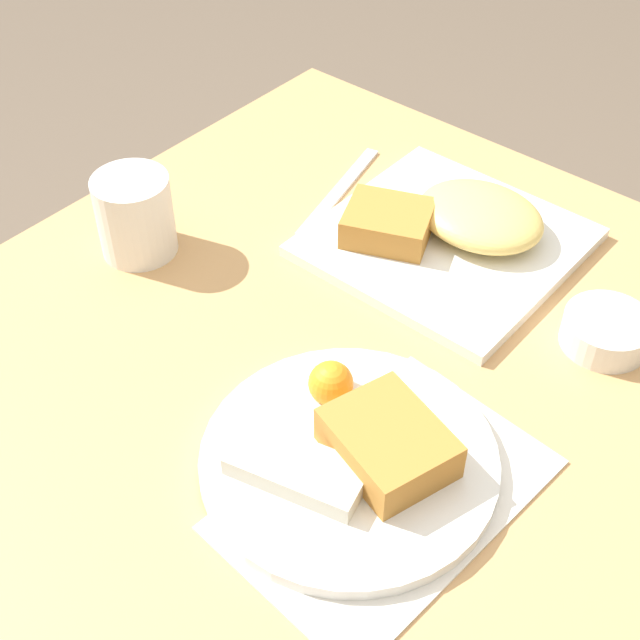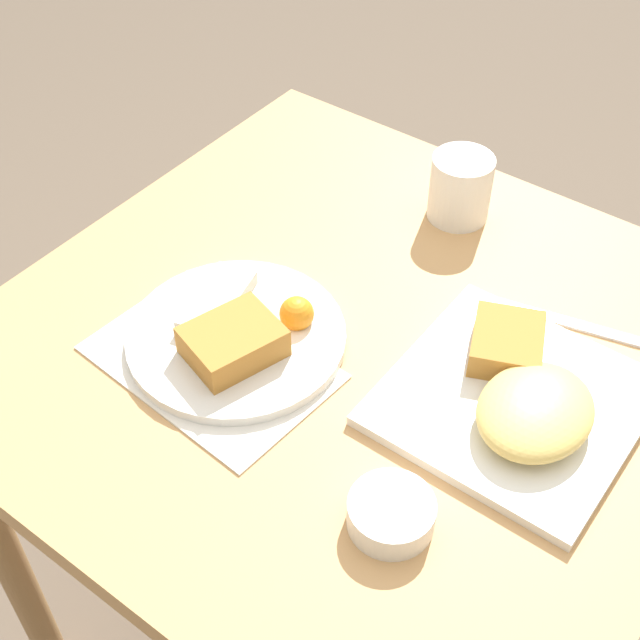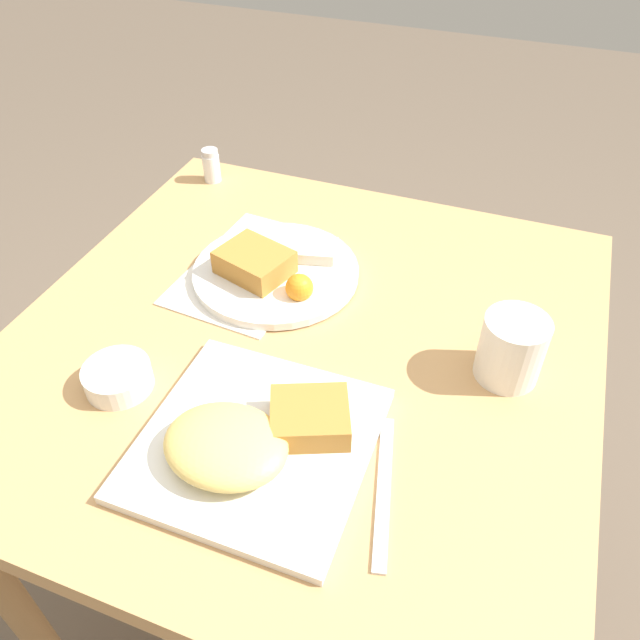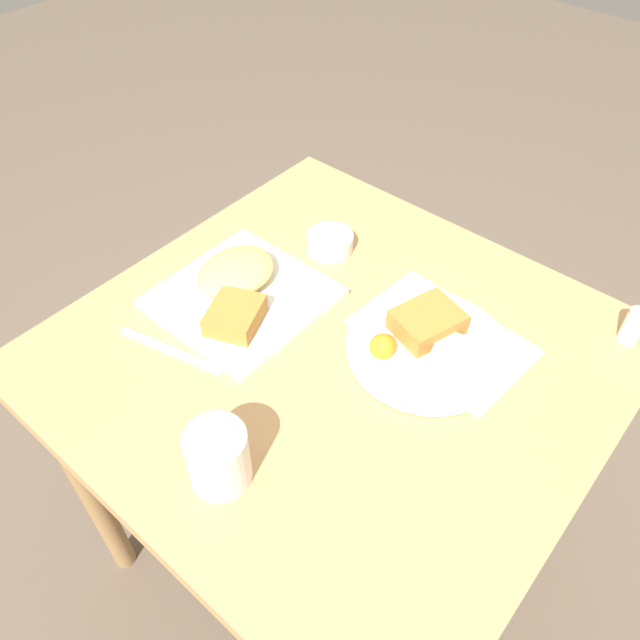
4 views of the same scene
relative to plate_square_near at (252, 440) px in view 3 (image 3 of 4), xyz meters
name	(u,v)px [view 3 (image 3 of 4)]	position (x,y,z in m)	size (l,w,h in m)	color
ground_plane	(308,578)	(-0.02, 0.21, -0.80)	(8.00, 8.00, 0.00)	brown
dining_table	(303,382)	(-0.02, 0.21, -0.12)	(0.85, 0.88, 0.78)	tan
menu_card	(252,269)	(-0.16, 0.34, -0.02)	(0.21, 0.30, 0.00)	silver
plate_square_near	(252,440)	(0.00, 0.00, 0.00)	(0.28, 0.28, 0.06)	white
plate_oval_far	(274,269)	(-0.12, 0.33, 0.00)	(0.27, 0.27, 0.05)	white
sauce_ramekin	(118,377)	(-0.22, 0.03, 0.00)	(0.09, 0.09, 0.03)	white
salt_shaker	(212,167)	(-0.36, 0.58, 0.01)	(0.03, 0.03, 0.07)	white
butter_knife	(384,489)	(0.17, 0.00, -0.02)	(0.06, 0.21, 0.00)	silver
coffee_mug	(512,349)	(0.27, 0.24, 0.03)	(0.09, 0.09, 0.10)	white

